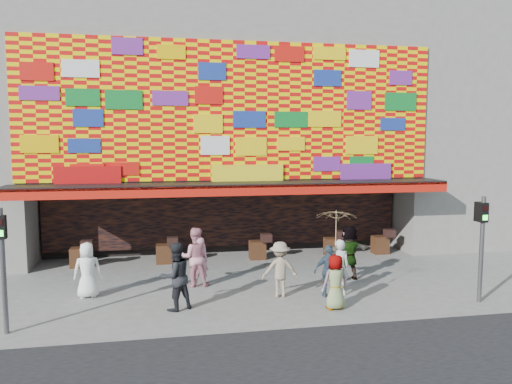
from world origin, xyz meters
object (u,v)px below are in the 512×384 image
(ped_a, at_px, (87,270))
(ped_e, at_px, (329,271))
(ped_d, at_px, (280,269))
(parasol, at_px, (336,229))
(ped_h, at_px, (339,267))
(ped_i, at_px, (195,257))
(ped_b, at_px, (200,262))
(signal_left, at_px, (3,256))
(signal_right, at_px, (482,237))
(ped_f, at_px, (349,252))
(ped_c, at_px, (175,276))
(ped_g, at_px, (335,282))

(ped_a, relative_size, ped_e, 1.06)
(ped_d, distance_m, parasol, 2.27)
(ped_h, height_order, ped_i, ped_i)
(ped_a, relative_size, ped_d, 1.00)
(ped_b, height_order, ped_h, ped_h)
(signal_left, height_order, signal_right, same)
(signal_left, height_order, ped_f, signal_left)
(ped_b, bearing_deg, ped_f, 167.96)
(signal_right, height_order, ped_i, signal_right)
(ped_a, height_order, ped_i, ped_i)
(ped_e, bearing_deg, signal_left, 12.34)
(ped_c, distance_m, ped_g, 4.29)
(ped_h, relative_size, parasol, 0.85)
(ped_a, bearing_deg, ped_f, 177.04)
(signal_left, bearing_deg, ped_h, 8.85)
(ped_f, relative_size, parasol, 0.92)
(signal_left, xyz_separation_m, parasol, (8.21, 0.20, 0.34))
(ped_d, relative_size, ped_f, 0.90)
(ped_g, distance_m, ped_h, 1.28)
(signal_right, xyz_separation_m, ped_c, (-8.42, 0.93, -0.94))
(signal_right, bearing_deg, ped_c, 173.70)
(ped_d, relative_size, ped_g, 1.08)
(signal_right, relative_size, ped_d, 1.85)
(ped_c, distance_m, ped_i, 2.21)
(ped_c, distance_m, ped_f, 5.93)
(signal_left, xyz_separation_m, ped_g, (8.21, 0.20, -1.11))
(signal_right, relative_size, ped_b, 1.93)
(ped_c, bearing_deg, ped_d, 163.67)
(ped_g, bearing_deg, ped_h, -123.32)
(ped_a, bearing_deg, ped_h, 165.79)
(ped_g, bearing_deg, ped_f, -126.79)
(signal_right, xyz_separation_m, ped_d, (-5.41, 1.52, -1.05))
(ped_c, distance_m, ped_d, 3.07)
(signal_left, relative_size, signal_right, 1.00)
(ped_c, xyz_separation_m, ped_h, (4.75, 0.43, -0.09))
(ped_d, bearing_deg, ped_f, -151.28)
(signal_right, height_order, ped_e, signal_right)
(ped_f, xyz_separation_m, ped_h, (-0.87, -1.46, -0.07))
(ped_c, relative_size, parasol, 0.94)
(ped_b, xyz_separation_m, ped_h, (3.96, -1.63, 0.05))
(ped_a, bearing_deg, ped_e, 164.54)
(ped_c, distance_m, ped_e, 4.43)
(parasol, bearing_deg, ped_h, 65.50)
(signal_right, distance_m, ped_f, 4.09)
(ped_b, distance_m, ped_h, 4.29)
(ped_g, bearing_deg, ped_e, -109.12)
(ped_d, xyz_separation_m, ped_h, (1.74, -0.16, 0.02))
(ped_b, bearing_deg, ped_e, 144.38)
(ped_f, bearing_deg, ped_d, 16.69)
(ped_f, relative_size, ped_h, 1.08)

